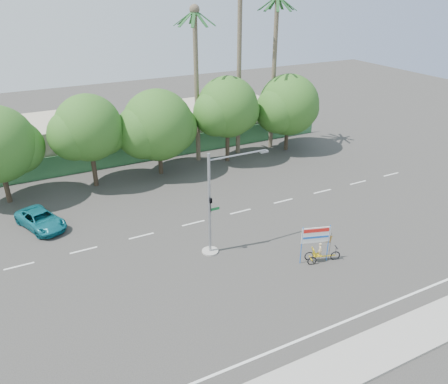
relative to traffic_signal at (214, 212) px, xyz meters
name	(u,v)px	position (x,y,z in m)	size (l,w,h in m)	color
ground	(274,274)	(2.20, -3.98, -2.92)	(120.00, 120.00, 0.00)	#33302D
sidewalk_near	(360,358)	(2.20, -11.48, -2.86)	(50.00, 2.40, 0.12)	gray
fence	(158,150)	(2.20, 17.52, -1.92)	(38.00, 0.08, 2.00)	#336B3D
building_left	(45,142)	(-7.80, 22.02, -0.92)	(12.00, 8.00, 4.00)	#B4A88F
building_right	(211,120)	(10.20, 22.02, -1.12)	(14.00, 8.00, 3.60)	#B4A88F
tree_left	(88,130)	(-4.85, 14.02, 2.14)	(6.66, 5.60, 8.07)	#473828
tree_center	(157,127)	(1.14, 14.02, 1.55)	(7.62, 6.40, 7.85)	#473828
tree_right	(227,109)	(8.15, 14.02, 2.32)	(6.90, 5.80, 8.36)	#473828
tree_far_right	(288,107)	(15.15, 14.02, 1.73)	(7.38, 6.20, 7.94)	#473828
palm_tall	(239,49)	(10.20, 15.52, 7.55)	(3.73, 3.79, 17.45)	#70604C
palm_mid	(275,57)	(14.20, 15.52, 6.48)	(3.73, 3.79, 15.45)	#70604C
palm_short	(196,70)	(5.70, 15.52, 5.94)	(3.73, 3.79, 14.45)	#70604C
traffic_signal	(214,212)	(0.00, 0.00, 0.00)	(4.72, 1.10, 7.00)	gray
trike_billboard	(318,247)	(5.37, -4.08, -1.84)	(2.62, 1.10, 2.68)	black
pickup_truck	(41,220)	(-9.92, 8.46, -2.29)	(2.09, 4.54, 1.26)	#106774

